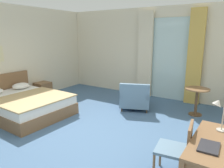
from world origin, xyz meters
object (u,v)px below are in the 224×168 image
(armchair_by_window, at_px, (135,98))
(round_cafe_table, at_px, (197,96))
(bed, at_px, (24,104))
(nightstand, at_px, (43,90))
(desk_chair, at_px, (179,147))
(writing_desk, at_px, (215,148))
(closed_book, at_px, (209,147))
(desk_lamp, at_px, (219,108))

(armchair_by_window, xyz_separation_m, round_cafe_table, (1.52, 0.44, 0.20))
(bed, bearing_deg, round_cafe_table, 31.66)
(bed, relative_size, nightstand, 4.63)
(desk_chair, bearing_deg, writing_desk, -3.47)
(bed, xyz_separation_m, armchair_by_window, (2.28, 1.90, 0.04))
(armchair_by_window, bearing_deg, nightstand, -169.19)
(round_cafe_table, bearing_deg, nightstand, -167.38)
(nightstand, relative_size, closed_book, 1.49)
(desk_lamp, bearing_deg, round_cafe_table, 106.15)
(nightstand, height_order, writing_desk, writing_desk)
(nightstand, relative_size, desk_lamp, 0.98)
(armchair_by_window, bearing_deg, bed, -140.18)
(bed, height_order, closed_book, bed)
(nightstand, bearing_deg, round_cafe_table, 12.62)
(desk_lamp, bearing_deg, desk_chair, -145.65)
(bed, distance_m, writing_desk, 4.60)
(desk_lamp, relative_size, round_cafe_table, 0.71)
(desk_chair, distance_m, desk_lamp, 0.77)
(desk_chair, bearing_deg, nightstand, 160.97)
(armchair_by_window, bearing_deg, desk_chair, -51.57)
(nightstand, bearing_deg, writing_desk, -17.79)
(writing_desk, height_order, round_cafe_table, writing_desk)
(writing_desk, bearing_deg, desk_chair, 176.53)
(nightstand, xyz_separation_m, desk_chair, (4.94, -1.71, 0.25))
(desk_chair, distance_m, round_cafe_table, 2.76)
(nightstand, xyz_separation_m, desk_lamp, (5.36, -1.42, 0.83))
(closed_book, height_order, round_cafe_table, closed_book)
(writing_desk, distance_m, closed_book, 0.24)
(writing_desk, xyz_separation_m, armchair_by_window, (-2.28, 2.33, -0.32))
(nightstand, height_order, round_cafe_table, round_cafe_table)
(desk_chair, bearing_deg, armchair_by_window, 128.43)
(bed, distance_m, closed_book, 4.58)
(desk_chair, distance_m, armchair_by_window, 2.94)
(writing_desk, xyz_separation_m, desk_lamp, (-0.04, 0.31, 0.44))
(desk_lamp, xyz_separation_m, armchair_by_window, (-2.24, 2.02, -0.76))
(nightstand, xyz_separation_m, closed_book, (5.35, -1.94, 0.50))
(round_cafe_table, bearing_deg, writing_desk, -74.73)
(desk_chair, height_order, desk_lamp, desk_lamp)
(bed, relative_size, round_cafe_table, 3.22)
(bed, xyz_separation_m, round_cafe_table, (3.81, 2.35, 0.24))
(bed, distance_m, armchair_by_window, 2.97)
(writing_desk, xyz_separation_m, desk_chair, (-0.46, 0.03, -0.14))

